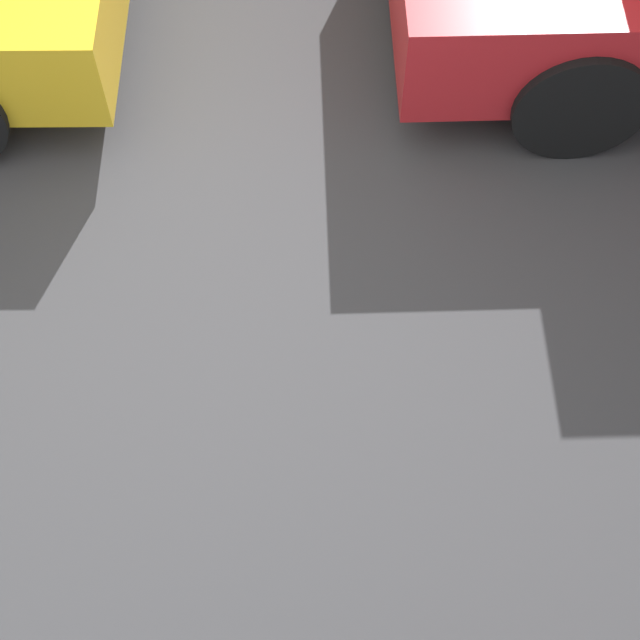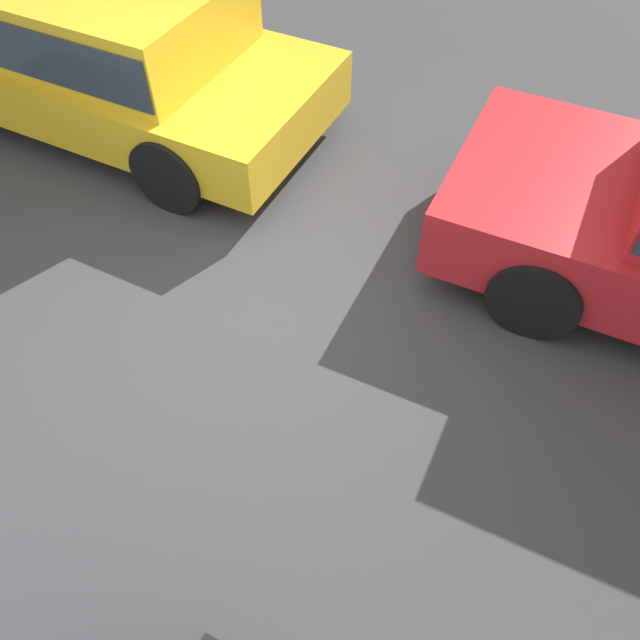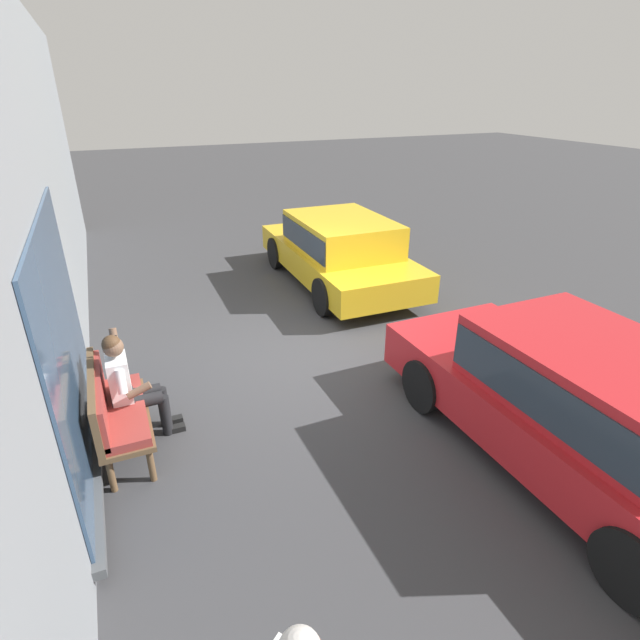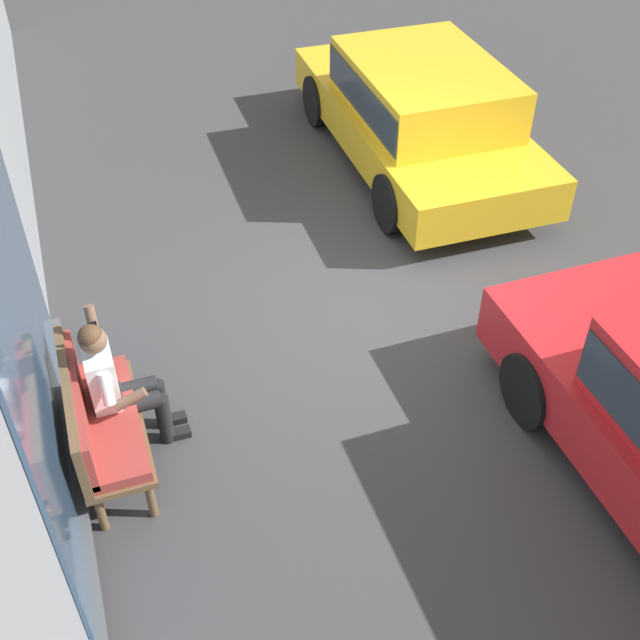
{
  "view_description": "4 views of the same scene",
  "coord_description": "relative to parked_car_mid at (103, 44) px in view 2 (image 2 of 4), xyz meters",
  "views": [
    {
      "loc": [
        -0.57,
        2.6,
        3.99
      ],
      "look_at": [
        -0.61,
        0.77,
        0.8
      ],
      "focal_mm": 55.0,
      "sensor_mm": 36.0,
      "label": 1
    },
    {
      "loc": [
        -1.82,
        2.6,
        3.71
      ],
      "look_at": [
        -0.86,
        0.62,
        0.99
      ],
      "focal_mm": 35.0,
      "sensor_mm": 36.0,
      "label": 2
    },
    {
      "loc": [
        -6.31,
        2.6,
        3.78
      ],
      "look_at": [
        -1.12,
        0.36,
        1.11
      ],
      "focal_mm": 28.0,
      "sensor_mm": 36.0,
      "label": 3
    },
    {
      "loc": [
        -5.95,
        2.6,
        5.38
      ],
      "look_at": [
        -1.22,
        0.98,
        1.05
      ],
      "focal_mm": 45.0,
      "sensor_mm": 36.0,
      "label": 4
    }
  ],
  "objects": [
    {
      "name": "parked_car_mid",
      "position": [
        0.0,
        0.0,
        0.0
      ],
      "size": [
        4.5,
        2.05,
        1.41
      ],
      "color": "gold",
      "rests_on": "ground_plane"
    },
    {
      "name": "ground_plane",
      "position": [
        -2.51,
        1.64,
        -0.78
      ],
      "size": [
        60.0,
        60.0,
        0.0
      ],
      "primitive_type": "plane",
      "color": "#38383A"
    }
  ]
}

